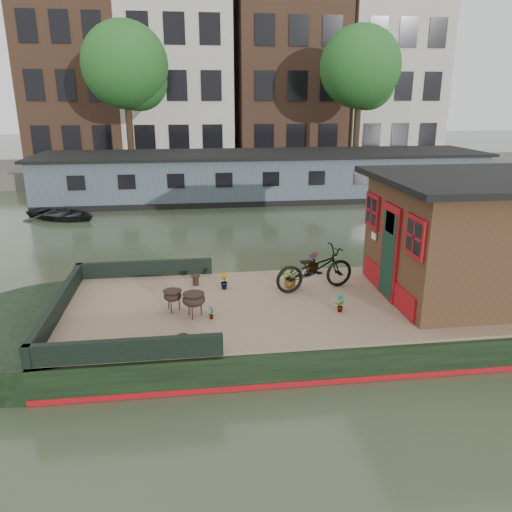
{
  "coord_description": "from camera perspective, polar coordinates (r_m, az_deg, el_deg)",
  "views": [
    {
      "loc": [
        -3.4,
        -8.93,
        4.5
      ],
      "look_at": [
        -2.16,
        0.5,
        1.47
      ],
      "focal_mm": 35.0,
      "sensor_mm": 36.0,
      "label": 1
    }
  ],
  "objects": [
    {
      "name": "ground",
      "position": [
        10.57,
        12.18,
        -7.99
      ],
      "size": [
        120.0,
        120.0,
        0.0
      ],
      "primitive_type": "plane",
      "color": "#323E27",
      "rests_on": "ground"
    },
    {
      "name": "houseboat_hull",
      "position": [
        10.1,
        5.07,
        -7.17
      ],
      "size": [
        14.01,
        4.02,
        0.6
      ],
      "color": "black",
      "rests_on": "ground"
    },
    {
      "name": "houseboat_deck",
      "position": [
        10.32,
        12.4,
        -4.85
      ],
      "size": [
        11.8,
        3.8,
        0.05
      ],
      "primitive_type": "cube",
      "color": "#846B51",
      "rests_on": "houseboat_hull"
    },
    {
      "name": "bow_bulwark",
      "position": [
        9.8,
        -16.78,
        -5.17
      ],
      "size": [
        3.0,
        4.0,
        0.35
      ],
      "color": "black",
      "rests_on": "houseboat_deck"
    },
    {
      "name": "cabin",
      "position": [
        10.86,
        23.78,
        2.15
      ],
      "size": [
        4.0,
        3.5,
        2.42
      ],
      "color": "#342114",
      "rests_on": "houseboat_deck"
    },
    {
      "name": "bicycle",
      "position": [
        10.44,
        6.72,
        -1.46
      ],
      "size": [
        1.83,
        0.98,
        0.91
      ],
      "primitive_type": "imported",
      "rotation": [
        0.0,
        0.0,
        1.8
      ],
      "color": "black",
      "rests_on": "houseboat_deck"
    },
    {
      "name": "potted_plant_a",
      "position": [
        9.51,
        9.59,
        -5.3
      ],
      "size": [
        0.21,
        0.16,
        0.36
      ],
      "primitive_type": "imported",
      "rotation": [
        0.0,
        0.0,
        0.18
      ],
      "color": "#A2352E",
      "rests_on": "houseboat_deck"
    },
    {
      "name": "potted_plant_b",
      "position": [
        10.52,
        -3.72,
        -2.89
      ],
      "size": [
        0.22,
        0.23,
        0.33
      ],
      "primitive_type": "imported",
      "rotation": [
        0.0,
        0.0,
        2.12
      ],
      "color": "brown",
      "rests_on": "houseboat_deck"
    },
    {
      "name": "potted_plant_c",
      "position": [
        10.56,
        3.86,
        -2.47
      ],
      "size": [
        0.5,
        0.47,
        0.44
      ],
      "primitive_type": "imported",
      "rotation": [
        0.0,
        0.0,
        3.51
      ],
      "color": "#B04B33",
      "rests_on": "houseboat_deck"
    },
    {
      "name": "potted_plant_d",
      "position": [
        11.56,
        6.55,
        -0.67
      ],
      "size": [
        0.33,
        0.33,
        0.48
      ],
      "primitive_type": "imported",
      "rotation": [
        0.0,
        0.0,
        4.98
      ],
      "color": "#9A472A",
      "rests_on": "houseboat_deck"
    },
    {
      "name": "potted_plant_e",
      "position": [
        9.14,
        -5.13,
        -6.44
      ],
      "size": [
        0.14,
        0.16,
        0.26
      ],
      "primitive_type": "imported",
      "rotation": [
        0.0,
        0.0,
        1.14
      ],
      "color": "brown",
      "rests_on": "houseboat_deck"
    },
    {
      "name": "brazier_front",
      "position": [
        9.24,
        -7.1,
        -5.57
      ],
      "size": [
        0.55,
        0.55,
        0.46
      ],
      "primitive_type": null,
      "rotation": [
        0.0,
        0.0,
        0.39
      ],
      "color": "black",
      "rests_on": "houseboat_deck"
    },
    {
      "name": "brazier_rear",
      "position": [
        9.55,
        -9.49,
        -5.05
      ],
      "size": [
        0.41,
        0.41,
        0.41
      ],
      "primitive_type": null,
      "rotation": [
        0.0,
        0.0,
        -0.1
      ],
      "color": "black",
      "rests_on": "houseboat_deck"
    },
    {
      "name": "bollard_port",
      "position": [
        10.79,
        -6.91,
        -2.76
      ],
      "size": [
        0.19,
        0.19,
        0.22
      ],
      "primitive_type": "cylinder",
      "color": "black",
      "rests_on": "houseboat_deck"
    },
    {
      "name": "bollard_stbd",
      "position": [
        8.26,
        -8.33,
        -9.55
      ],
      "size": [
        0.18,
        0.18,
        0.2
      ],
      "primitive_type": "cylinder",
      "color": "black",
      "rests_on": "houseboat_deck"
    },
    {
      "name": "dinghy",
      "position": [
        20.84,
        -21.3,
        4.83
      ],
      "size": [
        3.62,
        3.31,
        0.61
      ],
      "primitive_type": "imported",
      "rotation": [
        0.0,
        0.0,
        1.04
      ],
      "color": "black",
      "rests_on": "ground"
    },
    {
      "name": "far_houseboat",
      "position": [
        23.45,
        0.93,
        8.99
      ],
      "size": [
        20.4,
        4.4,
        2.11
      ],
      "color": "#47535E",
      "rests_on": "ground"
    },
    {
      "name": "quay",
      "position": [
        29.9,
        -0.92,
        9.87
      ],
      "size": [
        60.0,
        6.0,
        0.9
      ],
      "primitive_type": "cube",
      "color": "#47443F",
      "rests_on": "ground"
    },
    {
      "name": "townhouse_row",
      "position": [
        36.76,
        -2.09,
        22.95
      ],
      "size": [
        27.25,
        8.0,
        16.5
      ],
      "color": "brown",
      "rests_on": "ground"
    },
    {
      "name": "tree_left",
      "position": [
        28.19,
        -14.4,
        19.98
      ],
      "size": [
        4.4,
        4.4,
        7.4
      ],
      "color": "#332316",
      "rests_on": "quay"
    },
    {
      "name": "tree_right",
      "position": [
        29.62,
        12.04,
        19.99
      ],
      "size": [
        4.4,
        4.4,
        7.4
      ],
      "color": "#332316",
      "rests_on": "quay"
    }
  ]
}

